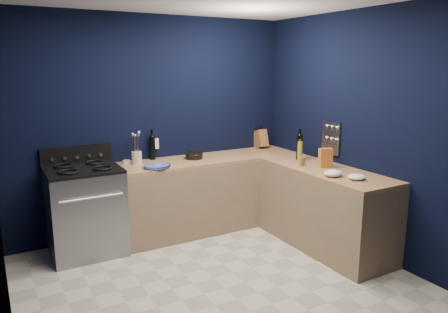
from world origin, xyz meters
TOP-DOWN VIEW (x-y plane):
  - floor at (0.00, 0.00)m, footprint 3.50×3.50m
  - wall_back at (0.00, 1.76)m, footprint 3.50×0.02m
  - wall_right at (1.76, 0.00)m, footprint 0.02×3.50m
  - wall_front at (0.00, -1.76)m, footprint 3.50×0.02m
  - cab_back at (0.60, 1.44)m, footprint 2.30×0.63m
  - top_back at (0.60, 1.44)m, footprint 2.30×0.63m
  - cab_right at (1.44, 0.29)m, footprint 0.63×1.67m
  - top_right at (1.44, 0.29)m, footprint 0.63×1.67m
  - gas_range at (-0.93, 1.42)m, footprint 0.76×0.66m
  - oven_door at (-0.93, 1.10)m, footprint 0.59×0.02m
  - cooktop at (-0.93, 1.42)m, footprint 0.76×0.66m
  - backguard at (-0.93, 1.72)m, footprint 0.76×0.06m
  - spice_panel at (1.74, 0.55)m, footprint 0.02×0.28m
  - wall_outlet at (0.00, 1.74)m, footprint 0.09×0.02m
  - plate_stack at (-0.17, 1.25)m, footprint 0.38×0.38m
  - ramekin at (-0.39, 1.63)m, footprint 0.11×0.11m
  - utensil_crock at (-0.30, 1.54)m, footprint 0.12×0.12m
  - wine_bottle_back at (-0.05, 1.69)m, footprint 0.08×0.08m
  - lemon_basket at (0.40, 1.48)m, footprint 0.23×0.23m
  - knife_block at (1.51, 1.69)m, footprint 0.14×0.28m
  - wine_bottle_right at (1.48, 0.81)m, footprint 0.09×0.09m
  - oil_bottle at (1.41, 0.70)m, footprint 0.07×0.07m
  - spice_jar_near at (1.28, 0.53)m, footprint 0.05×0.05m
  - spice_jar_far at (1.35, 0.58)m, footprint 0.05×0.05m
  - crouton_bag at (1.48, 0.36)m, footprint 0.16×0.10m
  - towel_front at (1.27, 0.01)m, footprint 0.22×0.19m
  - towel_end at (1.39, -0.20)m, footprint 0.22×0.21m

SIDE VIEW (x-z plane):
  - floor at x=0.00m, z-range -0.02..0.00m
  - cab_back at x=0.60m, z-range 0.00..0.86m
  - cab_right at x=1.44m, z-range 0.00..0.86m
  - oven_door at x=-0.93m, z-range 0.24..0.66m
  - gas_range at x=-0.93m, z-range 0.00..0.92m
  - top_back at x=0.60m, z-range 0.86..0.90m
  - top_right at x=1.44m, z-range 0.86..0.90m
  - plate_stack at x=-0.17m, z-range 0.90..0.94m
  - ramekin at x=-0.39m, z-range 0.90..0.94m
  - towel_end at x=1.39m, z-range 0.90..0.95m
  - towel_front at x=1.27m, z-range 0.90..0.97m
  - cooktop at x=-0.93m, z-range 0.92..0.95m
  - lemon_basket at x=0.40m, z-range 0.90..0.98m
  - spice_jar_far at x=1.35m, z-range 0.90..0.98m
  - spice_jar_near at x=1.28m, z-range 0.90..1.01m
  - utensil_crock at x=-0.30m, z-range 0.90..1.05m
  - crouton_bag at x=1.48m, z-range 0.90..1.11m
  - knife_block at x=1.51m, z-range 0.87..1.16m
  - oil_bottle at x=1.41m, z-range 0.90..1.14m
  - backguard at x=-0.93m, z-range 0.94..1.14m
  - wine_bottle_back at x=-0.05m, z-range 0.90..1.18m
  - wine_bottle_right at x=1.48m, z-range 0.90..1.20m
  - wall_outlet at x=0.00m, z-range 1.02..1.15m
  - spice_panel at x=1.74m, z-range 0.99..1.37m
  - wall_back at x=0.00m, z-range 0.00..2.60m
  - wall_right at x=1.76m, z-range 0.00..2.60m
  - wall_front at x=0.00m, z-range 0.00..2.60m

